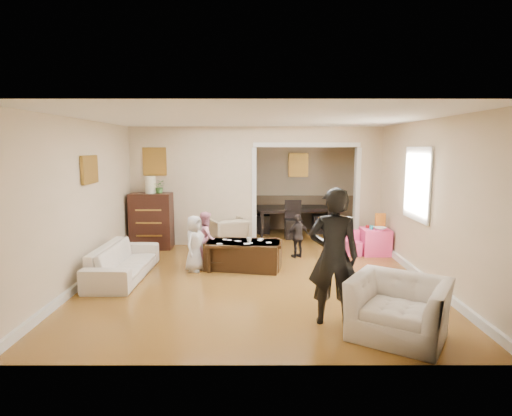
{
  "coord_description": "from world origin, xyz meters",
  "views": [
    {
      "loc": [
        -0.01,
        -7.4,
        2.17
      ],
      "look_at": [
        0.0,
        0.2,
        1.05
      ],
      "focal_mm": 29.28,
      "sensor_mm": 36.0,
      "label": 1
    }
  ],
  "objects_px": {
    "sofa": "(123,261)",
    "armchair_front": "(399,308)",
    "child_toddler": "(298,236)",
    "child_kneel_a": "(195,243)",
    "play_table": "(375,241)",
    "coffee_table": "(243,255)",
    "adult_person": "(333,257)",
    "dining_table": "(291,220)",
    "dresser": "(152,221)",
    "child_kneel_b": "(206,238)",
    "table_lamp": "(150,185)",
    "armchair_back": "(229,234)",
    "coffee_cup": "(249,240)",
    "cyan_cup": "(371,227)"
  },
  "relations": [
    {
      "from": "dresser",
      "to": "child_toddler",
      "type": "xyz_separation_m",
      "value": [
        3.06,
        -0.77,
        -0.17
      ]
    },
    {
      "from": "coffee_table",
      "to": "adult_person",
      "type": "relative_size",
      "value": 0.77
    },
    {
      "from": "dresser",
      "to": "child_kneel_a",
      "type": "distance_m",
      "value": 2.04
    },
    {
      "from": "armchair_front",
      "to": "cyan_cup",
      "type": "bearing_deg",
      "value": 111.46
    },
    {
      "from": "cyan_cup",
      "to": "child_kneel_b",
      "type": "bearing_deg",
      "value": -168.51
    },
    {
      "from": "table_lamp",
      "to": "child_kneel_a",
      "type": "height_order",
      "value": "table_lamp"
    },
    {
      "from": "armchair_back",
      "to": "coffee_cup",
      "type": "relative_size",
      "value": 7.99
    },
    {
      "from": "cyan_cup",
      "to": "adult_person",
      "type": "relative_size",
      "value": 0.05
    },
    {
      "from": "armchair_back",
      "to": "coffee_cup",
      "type": "height_order",
      "value": "armchair_back"
    },
    {
      "from": "coffee_table",
      "to": "play_table",
      "type": "bearing_deg",
      "value": 20.88
    },
    {
      "from": "sofa",
      "to": "cyan_cup",
      "type": "height_order",
      "value": "cyan_cup"
    },
    {
      "from": "table_lamp",
      "to": "play_table",
      "type": "bearing_deg",
      "value": -6.23
    },
    {
      "from": "dining_table",
      "to": "child_toddler",
      "type": "distance_m",
      "value": 2.39
    },
    {
      "from": "dresser",
      "to": "dining_table",
      "type": "relative_size",
      "value": 0.63
    },
    {
      "from": "adult_person",
      "to": "child_kneel_b",
      "type": "xyz_separation_m",
      "value": [
        -1.86,
        2.65,
        -0.35
      ]
    },
    {
      "from": "armchair_front",
      "to": "table_lamp",
      "type": "bearing_deg",
      "value": 164.4
    },
    {
      "from": "adult_person",
      "to": "coffee_table",
      "type": "bearing_deg",
      "value": -57.29
    },
    {
      "from": "play_table",
      "to": "child_kneel_b",
      "type": "distance_m",
      "value": 3.43
    },
    {
      "from": "child_kneel_a",
      "to": "child_toddler",
      "type": "bearing_deg",
      "value": -43.12
    },
    {
      "from": "cyan_cup",
      "to": "adult_person",
      "type": "bearing_deg",
      "value": -112.65
    },
    {
      "from": "armchair_front",
      "to": "adult_person",
      "type": "relative_size",
      "value": 0.62
    },
    {
      "from": "sofa",
      "to": "play_table",
      "type": "distance_m",
      "value": 4.88
    },
    {
      "from": "coffee_table",
      "to": "child_toddler",
      "type": "relative_size",
      "value": 1.52
    },
    {
      "from": "adult_person",
      "to": "child_toddler",
      "type": "relative_size",
      "value": 1.97
    },
    {
      "from": "adult_person",
      "to": "child_kneel_a",
      "type": "bearing_deg",
      "value": -41.19
    },
    {
      "from": "coffee_cup",
      "to": "armchair_back",
      "type": "bearing_deg",
      "value": 107.64
    },
    {
      "from": "child_kneel_b",
      "to": "child_toddler",
      "type": "height_order",
      "value": "child_kneel_b"
    },
    {
      "from": "child_toddler",
      "to": "sofa",
      "type": "bearing_deg",
      "value": -5.75
    },
    {
      "from": "table_lamp",
      "to": "play_table",
      "type": "relative_size",
      "value": 0.66
    },
    {
      "from": "play_table",
      "to": "adult_person",
      "type": "xyz_separation_m",
      "value": [
        -1.48,
        -3.36,
        0.59
      ]
    },
    {
      "from": "child_toddler",
      "to": "child_kneel_a",
      "type": "bearing_deg",
      "value": -3.12
    },
    {
      "from": "sofa",
      "to": "armchair_front",
      "type": "distance_m",
      "value": 4.43
    },
    {
      "from": "table_lamp",
      "to": "dining_table",
      "type": "relative_size",
      "value": 0.19
    },
    {
      "from": "armchair_front",
      "to": "dresser",
      "type": "distance_m",
      "value": 5.75
    },
    {
      "from": "armchair_back",
      "to": "child_kneel_b",
      "type": "xyz_separation_m",
      "value": [
        -0.34,
        -1.09,
        0.15
      ]
    },
    {
      "from": "sofa",
      "to": "dresser",
      "type": "xyz_separation_m",
      "value": [
        -0.02,
        2.04,
        0.32
      ]
    },
    {
      "from": "play_table",
      "to": "coffee_table",
      "type": "bearing_deg",
      "value": -159.12
    },
    {
      "from": "adult_person",
      "to": "armchair_back",
      "type": "bearing_deg",
      "value": -61.48
    },
    {
      "from": "play_table",
      "to": "cyan_cup",
      "type": "distance_m",
      "value": 0.32
    },
    {
      "from": "play_table",
      "to": "cyan_cup",
      "type": "xyz_separation_m",
      "value": [
        -0.1,
        -0.05,
        0.3
      ]
    },
    {
      "from": "child_toddler",
      "to": "cyan_cup",
      "type": "bearing_deg",
      "value": 159.52
    },
    {
      "from": "sofa",
      "to": "armchair_front",
      "type": "xyz_separation_m",
      "value": [
        3.85,
        -2.2,
        0.06
      ]
    },
    {
      "from": "child_kneel_b",
      "to": "dining_table",
      "type": "bearing_deg",
      "value": -41.17
    },
    {
      "from": "play_table",
      "to": "child_toddler",
      "type": "distance_m",
      "value": 1.63
    },
    {
      "from": "sofa",
      "to": "child_toddler",
      "type": "height_order",
      "value": "child_toddler"
    },
    {
      "from": "sofa",
      "to": "play_table",
      "type": "height_order",
      "value": "sofa"
    },
    {
      "from": "sofa",
      "to": "dining_table",
      "type": "relative_size",
      "value": 1.0
    },
    {
      "from": "armchair_front",
      "to": "coffee_cup",
      "type": "height_order",
      "value": "armchair_front"
    },
    {
      "from": "dresser",
      "to": "armchair_front",
      "type": "bearing_deg",
      "value": -47.66
    },
    {
      "from": "coffee_cup",
      "to": "play_table",
      "type": "height_order",
      "value": "coffee_cup"
    }
  ]
}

